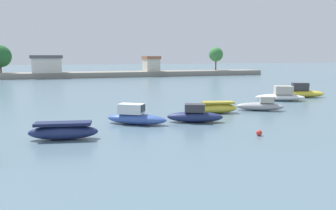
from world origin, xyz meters
TOP-DOWN VIEW (x-y plane):
  - moored_boat_3 at (1.13, 15.65)m, footprint 4.31×1.86m
  - moored_boat_4 at (6.30, 18.91)m, footprint 4.64×3.63m
  - moored_boat_5 at (10.81, 18.29)m, footprint 4.46×2.69m
  - moored_boat_6 at (14.37, 21.63)m, footprint 3.61×1.89m
  - moored_boat_7 at (18.77, 21.69)m, footprint 4.46×3.07m
  - moored_boat_8 at (24.88, 27.09)m, footprint 5.76×3.71m
  - moored_boat_9 at (29.41, 29.02)m, footprint 5.29×3.19m
  - mooring_buoy_2 at (13.08, 12.94)m, footprint 0.37×0.37m
  - distant_shoreline at (-3.76, 77.48)m, footprint 104.04×7.64m

SIDE VIEW (x-z plane):
  - mooring_buoy_2 at x=13.08m, z-range 0.00..0.37m
  - moored_boat_7 at x=18.77m, z-range -0.20..1.12m
  - moored_boat_6 at x=14.37m, z-range -0.02..1.00m
  - moored_boat_3 at x=1.13m, z-range -0.03..1.05m
  - moored_boat_5 at x=10.81m, z-range -0.18..1.24m
  - moored_boat_4 at x=6.30m, z-range -0.20..1.32m
  - moored_boat_8 at x=24.88m, z-range -0.25..1.43m
  - moored_boat_9 at x=29.41m, z-range -0.29..1.49m
  - distant_shoreline at x=-3.76m, z-range -1.89..5.57m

